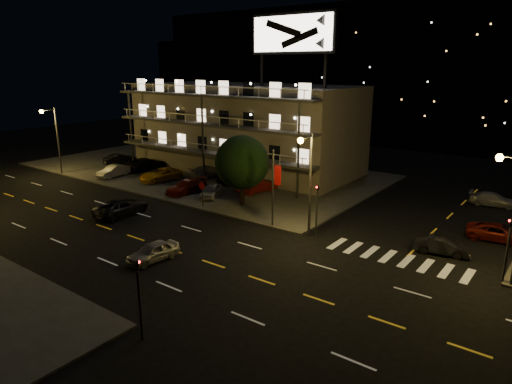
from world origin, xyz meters
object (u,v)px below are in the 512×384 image
Objects in this scene: lot_car_2 at (161,175)px; lot_car_7 at (208,171)px; tree at (242,164)px; lot_car_4 at (211,191)px; road_car_west at (121,207)px; side_car_0 at (442,246)px; road_car_east at (153,252)px.

lot_car_7 is at bearing 67.16° from lot_car_2.
tree is 1.41× the size of lot_car_7.
road_car_west is (-2.87, -8.58, -0.07)m from lot_car_4.
lot_car_4 reaches higher than side_car_0.
lot_car_2 is 31.40m from side_car_0.
tree is 13.52m from lot_car_2.
road_car_west is at bearing 96.60° from side_car_0.
lot_car_2 is at bearing -62.63° from road_car_west.
lot_car_2 is 11.86m from road_car_west.
lot_car_7 is at bearing 148.21° from tree.
lot_car_7 is 28.97m from side_car_0.
tree is at bearing 163.29° from lot_car_7.
road_car_east is at bearing 138.36° from lot_car_7.
lot_car_7 reaches higher than lot_car_4.
road_car_west reaches higher than lot_car_4.
lot_car_2 is at bearing 142.00° from road_car_east.
lot_car_7 reaches higher than side_car_0.
road_car_west is at bearing -46.80° from lot_car_2.
lot_car_2 is 0.99× the size of road_car_west.
lot_car_2 reaches higher than lot_car_4.
side_car_0 is 0.73× the size of road_car_west.
lot_car_4 is at bearing 77.47° from side_car_0.
road_car_west reaches higher than side_car_0.
lot_car_7 reaches higher than road_car_west.
lot_car_7 is 0.91× the size of road_car_west.
lot_car_7 is 14.93m from road_car_west.
lot_car_7 is at bearing 128.60° from road_car_east.
road_car_west is (6.15, -10.14, -0.14)m from lot_car_2.
lot_car_4 is 8.45m from lot_car_7.
lot_car_4 is (9.02, -1.56, -0.07)m from lot_car_2.
side_car_0 is at bearing 8.04° from lot_car_2.
tree reaches higher than road_car_east.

